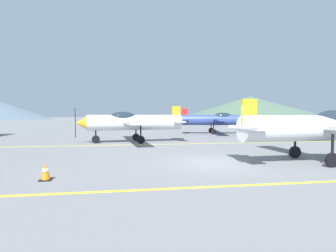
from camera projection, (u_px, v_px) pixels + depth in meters
ground_plane at (216, 163)px, 11.89m from camera, size 400.00×400.00×0.00m
apron_line_near at (258, 185)px, 8.12m from camera, size 80.00×0.16×0.01m
apron_line_far at (181, 144)px, 19.34m from camera, size 80.00×0.16×0.01m
airplane_near at (323, 127)px, 11.98m from camera, size 8.04×9.27×2.78m
airplane_mid at (131, 122)px, 20.39m from camera, size 8.11×9.32×2.78m
airplane_far at (217, 120)px, 29.59m from camera, size 8.14×9.28×2.78m
traffic_cone_front at (45, 172)px, 8.67m from camera, size 0.36×0.36×0.59m
hill_centerleft at (250, 107)px, 162.82m from camera, size 87.50×87.50×13.03m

